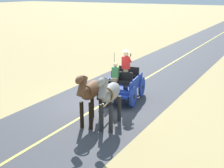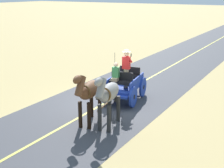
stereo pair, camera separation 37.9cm
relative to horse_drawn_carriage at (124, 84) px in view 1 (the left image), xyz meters
The scene contains 6 objects.
ground_plane 1.34m from the horse_drawn_carriage, 56.90° to the left, with size 200.00×200.00×0.00m, color tan.
road_surface 1.34m from the horse_drawn_carriage, 56.90° to the left, with size 5.47×160.00×0.01m, color #424247.
road_centre_stripe 1.33m from the horse_drawn_carriage, 56.90° to the left, with size 0.12×160.00×0.00m, color #DBCC4C.
horse_drawn_carriage is the anchor object (origin of this frame).
horse_near_side 3.10m from the horse_drawn_carriage, 107.44° to the left, with size 0.87×2.15×2.21m.
horse_off_side 3.10m from the horse_drawn_carriage, 92.31° to the left, with size 0.88×2.15×2.21m.
Camera 1 is at (-6.92, 11.34, 5.05)m, focal length 49.10 mm.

